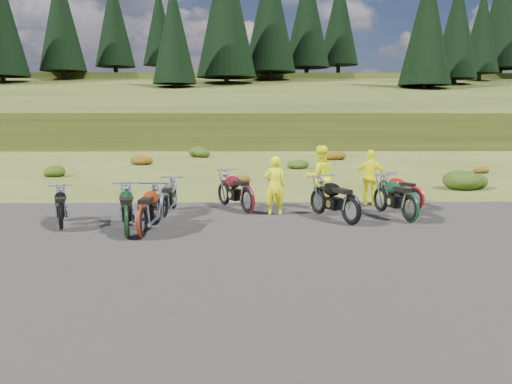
{
  "coord_description": "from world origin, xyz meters",
  "views": [
    {
      "loc": [
        -0.05,
        -11.75,
        2.78
      ],
      "look_at": [
        0.12,
        0.43,
        0.91
      ],
      "focal_mm": 35.0,
      "sensor_mm": 36.0,
      "label": 1
    }
  ],
  "objects_px": {
    "motorcycle_0": "(62,232)",
    "person_middle": "(275,187)",
    "motorcycle_7": "(409,224)",
    "motorcycle_3": "(164,220)"
  },
  "relations": [
    {
      "from": "motorcycle_0",
      "to": "motorcycle_7",
      "type": "xyz_separation_m",
      "value": [
        8.73,
        0.77,
        0.0
      ]
    },
    {
      "from": "motorcycle_3",
      "to": "person_middle",
      "type": "bearing_deg",
      "value": -78.24
    },
    {
      "from": "motorcycle_0",
      "to": "person_middle",
      "type": "height_order",
      "value": "person_middle"
    },
    {
      "from": "motorcycle_7",
      "to": "person_middle",
      "type": "relative_size",
      "value": 1.35
    },
    {
      "from": "motorcycle_7",
      "to": "person_middle",
      "type": "xyz_separation_m",
      "value": [
        -3.46,
        1.09,
        0.82
      ]
    },
    {
      "from": "motorcycle_7",
      "to": "motorcycle_3",
      "type": "bearing_deg",
      "value": 69.21
    },
    {
      "from": "motorcycle_3",
      "to": "motorcycle_7",
      "type": "relative_size",
      "value": 0.89
    },
    {
      "from": "motorcycle_3",
      "to": "motorcycle_0",
      "type": "bearing_deg",
      "value": 124.18
    },
    {
      "from": "motorcycle_0",
      "to": "motorcycle_7",
      "type": "height_order",
      "value": "motorcycle_7"
    },
    {
      "from": "motorcycle_0",
      "to": "motorcycle_3",
      "type": "distance_m",
      "value": 2.65
    }
  ]
}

